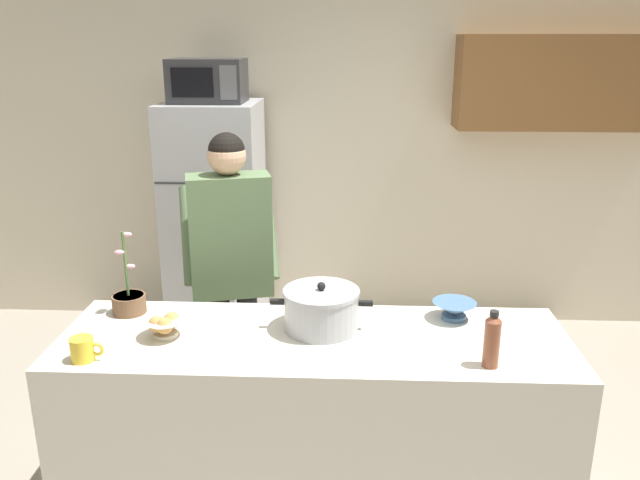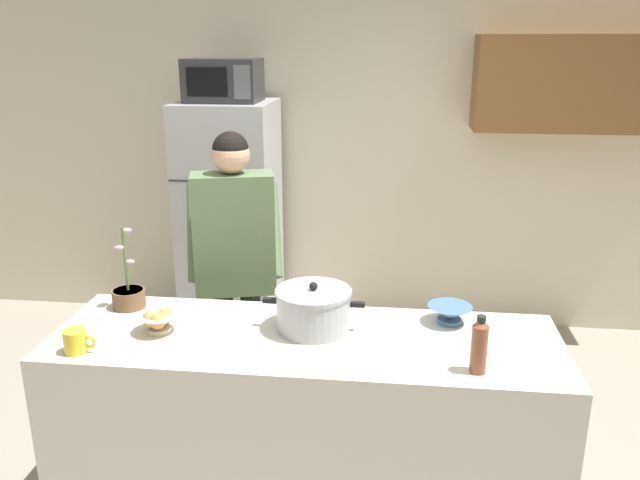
{
  "view_description": "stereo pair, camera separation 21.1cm",
  "coord_description": "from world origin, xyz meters",
  "px_view_note": "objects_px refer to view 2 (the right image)",
  "views": [
    {
      "loc": [
        0.14,
        -2.41,
        2.12
      ],
      "look_at": [
        0.0,
        0.55,
        1.17
      ],
      "focal_mm": 35.8,
      "sensor_mm": 36.0,
      "label": 1
    },
    {
      "loc": [
        0.35,
        -2.4,
        2.12
      ],
      "look_at": [
        0.0,
        0.55,
        1.17
      ],
      "focal_mm": 35.8,
      "sensor_mm": 36.0,
      "label": 2
    }
  ],
  "objects_px": {
    "person_near_pot": "(235,249)",
    "bread_bowl": "(158,321)",
    "empty_bowl": "(450,313)",
    "refrigerator": "(231,223)",
    "coffee_mug": "(76,341)",
    "cooking_pot": "(313,309)",
    "bottle_near_edge": "(479,345)",
    "microwave": "(223,80)",
    "potted_orchid": "(129,295)"
  },
  "relations": [
    {
      "from": "person_near_pot",
      "to": "bread_bowl",
      "type": "distance_m",
      "value": 0.78
    },
    {
      "from": "person_near_pot",
      "to": "empty_bowl",
      "type": "xyz_separation_m",
      "value": [
        1.09,
        -0.53,
        -0.08
      ]
    },
    {
      "from": "refrigerator",
      "to": "bread_bowl",
      "type": "xyz_separation_m",
      "value": [
        0.17,
        -1.88,
        0.12
      ]
    },
    {
      "from": "refrigerator",
      "to": "coffee_mug",
      "type": "bearing_deg",
      "value": -92.42
    },
    {
      "from": "bread_bowl",
      "to": "person_near_pot",
      "type": "bearing_deg",
      "value": 79.51
    },
    {
      "from": "cooking_pot",
      "to": "bottle_near_edge",
      "type": "bearing_deg",
      "value": -24.48
    },
    {
      "from": "microwave",
      "to": "person_near_pot",
      "type": "relative_size",
      "value": 0.29
    },
    {
      "from": "coffee_mug",
      "to": "bottle_near_edge",
      "type": "bearing_deg",
      "value": 0.9
    },
    {
      "from": "person_near_pot",
      "to": "microwave",
      "type": "bearing_deg",
      "value": 106.05
    },
    {
      "from": "refrigerator",
      "to": "empty_bowl",
      "type": "xyz_separation_m",
      "value": [
        1.4,
        -1.64,
        0.11
      ]
    },
    {
      "from": "refrigerator",
      "to": "person_near_pot",
      "type": "bearing_deg",
      "value": -74.25
    },
    {
      "from": "cooking_pot",
      "to": "bottle_near_edge",
      "type": "height_order",
      "value": "bottle_near_edge"
    },
    {
      "from": "bread_bowl",
      "to": "empty_bowl",
      "type": "bearing_deg",
      "value": 10.92
    },
    {
      "from": "bottle_near_edge",
      "to": "potted_orchid",
      "type": "height_order",
      "value": "potted_orchid"
    },
    {
      "from": "person_near_pot",
      "to": "potted_orchid",
      "type": "relative_size",
      "value": 4.33
    },
    {
      "from": "refrigerator",
      "to": "bottle_near_edge",
      "type": "relative_size",
      "value": 7.45
    },
    {
      "from": "bread_bowl",
      "to": "coffee_mug",
      "type": "bearing_deg",
      "value": -140.71
    },
    {
      "from": "refrigerator",
      "to": "empty_bowl",
      "type": "bearing_deg",
      "value": -49.5
    },
    {
      "from": "person_near_pot",
      "to": "coffee_mug",
      "type": "bearing_deg",
      "value": -112.3
    },
    {
      "from": "bottle_near_edge",
      "to": "person_near_pot",
      "type": "bearing_deg",
      "value": 140.55
    },
    {
      "from": "person_near_pot",
      "to": "cooking_pot",
      "type": "height_order",
      "value": "person_near_pot"
    },
    {
      "from": "refrigerator",
      "to": "cooking_pot",
      "type": "bearing_deg",
      "value": -65.16
    },
    {
      "from": "person_near_pot",
      "to": "cooking_pot",
      "type": "bearing_deg",
      "value": -52.44
    },
    {
      "from": "coffee_mug",
      "to": "refrigerator",
      "type": "bearing_deg",
      "value": 87.58
    },
    {
      "from": "bread_bowl",
      "to": "bottle_near_edge",
      "type": "xyz_separation_m",
      "value": [
        1.3,
        -0.19,
        0.06
      ]
    },
    {
      "from": "microwave",
      "to": "empty_bowl",
      "type": "bearing_deg",
      "value": -49.12
    },
    {
      "from": "person_near_pot",
      "to": "bottle_near_edge",
      "type": "bearing_deg",
      "value": -39.45
    },
    {
      "from": "potted_orchid",
      "to": "person_near_pot",
      "type": "bearing_deg",
      "value": 54.77
    },
    {
      "from": "empty_bowl",
      "to": "bottle_near_edge",
      "type": "xyz_separation_m",
      "value": [
        0.07,
        -0.43,
        0.06
      ]
    },
    {
      "from": "bread_bowl",
      "to": "empty_bowl",
      "type": "distance_m",
      "value": 1.25
    },
    {
      "from": "coffee_mug",
      "to": "potted_orchid",
      "type": "height_order",
      "value": "potted_orchid"
    },
    {
      "from": "bottle_near_edge",
      "to": "microwave",
      "type": "bearing_deg",
      "value": 125.78
    },
    {
      "from": "microwave",
      "to": "cooking_pot",
      "type": "relative_size",
      "value": 1.1
    },
    {
      "from": "potted_orchid",
      "to": "cooking_pot",
      "type": "bearing_deg",
      "value": -8.36
    },
    {
      "from": "potted_orchid",
      "to": "bread_bowl",
      "type": "bearing_deg",
      "value": -46.08
    },
    {
      "from": "microwave",
      "to": "bread_bowl",
      "type": "height_order",
      "value": "microwave"
    },
    {
      "from": "cooking_pot",
      "to": "bottle_near_edge",
      "type": "xyz_separation_m",
      "value": [
        0.66,
        -0.3,
        0.02
      ]
    },
    {
      "from": "cooking_pot",
      "to": "empty_bowl",
      "type": "distance_m",
      "value": 0.6
    },
    {
      "from": "microwave",
      "to": "bottle_near_edge",
      "type": "xyz_separation_m",
      "value": [
        1.48,
        -2.05,
        -0.81
      ]
    },
    {
      "from": "microwave",
      "to": "cooking_pot",
      "type": "bearing_deg",
      "value": -64.89
    },
    {
      "from": "empty_bowl",
      "to": "cooking_pot",
      "type": "bearing_deg",
      "value": -167.73
    },
    {
      "from": "coffee_mug",
      "to": "empty_bowl",
      "type": "bearing_deg",
      "value": 16.8
    },
    {
      "from": "coffee_mug",
      "to": "empty_bowl",
      "type": "relative_size",
      "value": 0.67
    },
    {
      "from": "coffee_mug",
      "to": "bread_bowl",
      "type": "height_order",
      "value": "bread_bowl"
    },
    {
      "from": "cooking_pot",
      "to": "bread_bowl",
      "type": "xyz_separation_m",
      "value": [
        -0.65,
        -0.11,
        -0.04
      ]
    },
    {
      "from": "coffee_mug",
      "to": "bottle_near_edge",
      "type": "xyz_separation_m",
      "value": [
        1.56,
        0.02,
        0.06
      ]
    },
    {
      "from": "refrigerator",
      "to": "potted_orchid",
      "type": "height_order",
      "value": "refrigerator"
    },
    {
      "from": "bread_bowl",
      "to": "potted_orchid",
      "type": "xyz_separation_m",
      "value": [
        -0.23,
        0.24,
        0.01
      ]
    },
    {
      "from": "microwave",
      "to": "empty_bowl",
      "type": "relative_size",
      "value": 2.46
    },
    {
      "from": "microwave",
      "to": "potted_orchid",
      "type": "relative_size",
      "value": 1.25
    }
  ]
}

